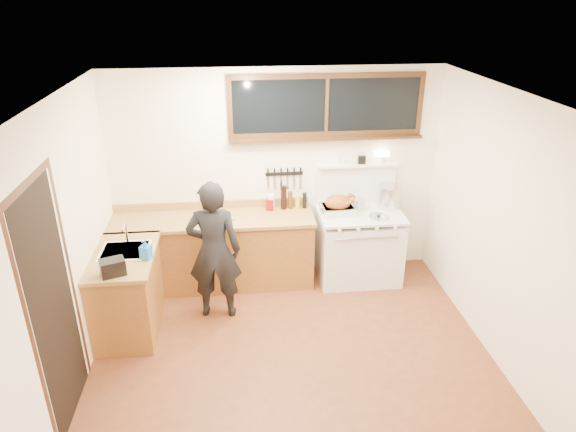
{
  "coord_description": "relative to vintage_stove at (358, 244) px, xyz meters",
  "views": [
    {
      "loc": [
        -0.5,
        -4.18,
        3.43
      ],
      "look_at": [
        0.05,
        0.85,
        1.15
      ],
      "focal_mm": 32.0,
      "sensor_mm": 36.0,
      "label": 1
    }
  ],
  "objects": [
    {
      "name": "pitcher",
      "position": [
        -1.08,
        0.24,
        0.53
      ],
      "size": [
        0.12,
        0.12,
        0.19
      ],
      "color": "white",
      "rests_on": "counter_back"
    },
    {
      "name": "bottle_cluster",
      "position": [
        -0.83,
        0.22,
        0.56
      ],
      "size": [
        0.32,
        0.07,
        0.3
      ],
      "color": "black",
      "rests_on": "counter_back"
    },
    {
      "name": "ground_plane",
      "position": [
        -1.0,
        -1.41,
        -0.48
      ],
      "size": [
        4.0,
        3.5,
        0.02
      ],
      "primitive_type": "cube",
      "color": "brown"
    },
    {
      "name": "cutting_board",
      "position": [
        -1.74,
        0.01,
        0.49
      ],
      "size": [
        0.43,
        0.37,
        0.13
      ],
      "color": "#A47B41",
      "rests_on": "counter_back"
    },
    {
      "name": "soap_bottle",
      "position": [
        -2.43,
        -0.9,
        0.54
      ],
      "size": [
        0.13,
        0.13,
        0.21
      ],
      "color": "blue",
      "rests_on": "counter_left"
    },
    {
      "name": "back_window",
      "position": [
        -0.4,
        0.31,
        1.6
      ],
      "size": [
        2.32,
        0.13,
        0.77
      ],
      "color": "black",
      "rests_on": "room_shell"
    },
    {
      "name": "pot_lid",
      "position": [
        0.18,
        -0.18,
        0.45
      ],
      "size": [
        0.31,
        0.31,
        0.04
      ],
      "color": "silver",
      "rests_on": "vintage_stove"
    },
    {
      "name": "left_doorway",
      "position": [
        -2.99,
        -1.96,
        0.62
      ],
      "size": [
        0.02,
        1.04,
        2.17
      ],
      "color": "black",
      "rests_on": "ground"
    },
    {
      "name": "counter_left",
      "position": [
        -2.7,
        -0.79,
        -0.01
      ],
      "size": [
        0.64,
        1.09,
        0.9
      ],
      "color": "brown",
      "rests_on": "ground"
    },
    {
      "name": "knife_strip",
      "position": [
        -0.9,
        0.32,
        0.84
      ],
      "size": [
        0.46,
        0.03,
        0.28
      ],
      "color": "black",
      "rests_on": "room_shell"
    },
    {
      "name": "saucepan",
      "position": [
        0.0,
        0.12,
        0.5
      ],
      "size": [
        0.2,
        0.3,
        0.12
      ],
      "color": "silver",
      "rests_on": "vintage_stove"
    },
    {
      "name": "coffee_tin",
      "position": [
        -1.09,
        0.2,
        0.5
      ],
      "size": [
        0.1,
        0.08,
        0.14
      ],
      "color": "maroon",
      "rests_on": "counter_back"
    },
    {
      "name": "toaster",
      "position": [
        -2.7,
        -1.19,
        0.51
      ],
      "size": [
        0.27,
        0.23,
        0.16
      ],
      "color": "black",
      "rests_on": "counter_left"
    },
    {
      "name": "counter_back",
      "position": [
        -1.8,
        0.04,
        -0.01
      ],
      "size": [
        2.44,
        0.64,
        1.0
      ],
      "color": "brown",
      "rests_on": "ground"
    },
    {
      "name": "stockpot",
      "position": [
        0.4,
        0.14,
        0.57
      ],
      "size": [
        0.39,
        0.39,
        0.28
      ],
      "color": "silver",
      "rests_on": "vintage_stove"
    },
    {
      "name": "vintage_stove",
      "position": [
        0.0,
        0.0,
        0.0
      ],
      "size": [
        1.02,
        0.74,
        1.58
      ],
      "color": "white",
      "rests_on": "ground"
    },
    {
      "name": "room_shell",
      "position": [
        -1.0,
        -1.41,
        1.18
      ],
      "size": [
        4.1,
        3.6,
        2.65
      ],
      "color": "white",
      "rests_on": "ground"
    },
    {
      "name": "man",
      "position": [
        -1.76,
        -0.62,
        0.34
      ],
      "size": [
        0.61,
        0.43,
        1.61
      ],
      "color": "black",
      "rests_on": "ground"
    },
    {
      "name": "sink_unit",
      "position": [
        -2.68,
        -0.71,
        0.38
      ],
      "size": [
        0.5,
        0.45,
        0.37
      ],
      "color": "white",
      "rests_on": "counter_left"
    },
    {
      "name": "roast_turkey",
      "position": [
        -0.28,
        0.01,
        0.53
      ],
      "size": [
        0.43,
        0.31,
        0.24
      ],
      "color": "silver",
      "rests_on": "vintage_stove"
    }
  ]
}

